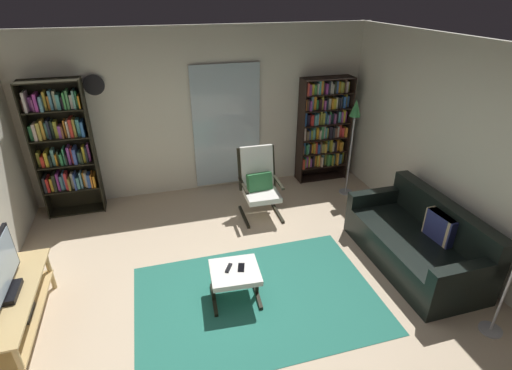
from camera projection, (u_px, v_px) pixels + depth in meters
ground_plane at (252, 303)px, 4.21m from camera, size 7.02×7.02×0.00m
wall_back at (203, 113)px, 6.09m from camera, size 5.60×0.06×2.60m
wall_right at (485, 167)px, 4.27m from camera, size 0.06×6.00×2.60m
glass_door_panel at (227, 127)px, 6.23m from camera, size 1.10×0.01×2.00m
area_rug at (257, 299)px, 4.25m from camera, size 2.63×1.80×0.01m
tv_stand at (13, 309)px, 3.66m from camera, size 0.48×1.38×0.52m
television at (0, 274)px, 3.47m from camera, size 0.20×0.87×0.53m
bookshelf_near_tv at (63, 146)px, 5.46m from camera, size 0.80×0.30×2.00m
bookshelf_near_sofa at (323, 127)px, 6.55m from camera, size 0.87×0.30×1.79m
leather_sofa at (418, 242)px, 4.69m from camera, size 0.88×1.80×0.82m
lounge_armchair at (259, 181)px, 5.65m from camera, size 0.57×0.66×1.02m
ottoman at (235, 275)px, 4.12m from camera, size 0.55×0.52×0.39m
tv_remote at (229, 268)px, 4.11m from camera, size 0.11×0.15×0.02m
cell_phone at (241, 267)px, 4.12m from camera, size 0.11×0.15×0.01m
floor_lamp_by_shelf at (354, 122)px, 5.90m from camera, size 0.22×0.22×1.58m
wall_clock at (94, 85)px, 5.40m from camera, size 0.29×0.03×0.29m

